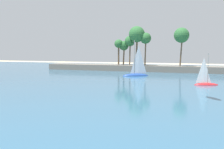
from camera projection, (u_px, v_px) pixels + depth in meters
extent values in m
cube|color=#33607F|center=(179.00, 77.00, 61.84)|extent=(220.00, 109.01, 0.06)
cube|color=slate|center=(184.00, 69.00, 75.37)|extent=(84.28, 6.00, 1.80)
cylinder|color=brown|center=(181.00, 51.00, 73.97)|extent=(0.85, 0.47, 8.53)
sphere|color=#2D6633|center=(182.00, 35.00, 73.58)|extent=(4.17, 4.17, 4.17)
cylinder|color=brown|center=(124.00, 55.00, 81.94)|extent=(0.65, 0.53, 5.82)
sphere|color=#2D6633|center=(124.00, 46.00, 81.68)|extent=(2.90, 2.90, 2.90)
cylinder|color=brown|center=(130.00, 53.00, 80.42)|extent=(0.59, 0.70, 7.15)
sphere|color=#2D6633|center=(130.00, 41.00, 80.10)|extent=(3.12, 3.12, 3.12)
cylinder|color=brown|center=(137.00, 50.00, 78.01)|extent=(0.80, 0.92, 9.05)
sphere|color=#2D6633|center=(137.00, 34.00, 77.60)|extent=(4.64, 4.64, 4.64)
cylinder|color=brown|center=(119.00, 54.00, 81.49)|extent=(0.56, 0.67, 6.41)
sphere|color=#2D6633|center=(119.00, 44.00, 81.20)|extent=(2.58, 2.58, 2.58)
cylinder|color=brown|center=(145.00, 52.00, 77.53)|extent=(0.67, 0.82, 7.89)
sphere|color=#2D6633|center=(146.00, 38.00, 77.18)|extent=(3.23, 3.23, 3.23)
ellipsoid|color=red|center=(206.00, 85.00, 47.81)|extent=(4.41, 2.45, 0.84)
cylinder|color=gray|center=(208.00, 68.00, 47.53)|extent=(0.13, 0.13, 5.28)
pyramid|color=white|center=(204.00, 70.00, 47.59)|extent=(1.85, 0.68, 4.49)
ellipsoid|color=#234793|center=(135.00, 76.00, 64.71)|extent=(6.39, 4.95, 1.27)
cylinder|color=gray|center=(134.00, 57.00, 64.23)|extent=(0.19, 0.19, 7.92)
pyramid|color=silver|center=(139.00, 59.00, 64.51)|extent=(2.53, 1.66, 6.73)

